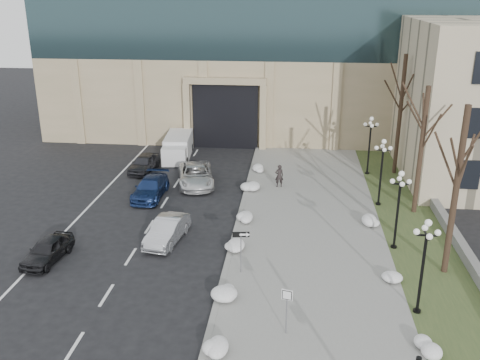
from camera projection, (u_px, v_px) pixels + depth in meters
The scene contains 29 objects.
sidewalk at pixel (309, 233), 32.63m from camera, with size 9.00×40.00×0.12m, color gray.
curb at pixel (236, 230), 33.06m from camera, with size 0.30×40.00×0.14m, color gray.
grass_strip at pixel (418, 238), 31.99m from camera, with size 4.00×40.00×0.10m, color #344723.
stone_wall at pixel (445, 221), 33.56m from camera, with size 0.50×30.00×0.70m, color slate.
car_a at pixel (47, 250), 29.27m from camera, with size 1.53×3.80×1.29m, color black.
car_b at pixel (167, 230), 31.48m from camera, with size 1.49×4.27×1.41m, color #A9ABB0.
car_c at pixel (150, 188), 38.18m from camera, with size 1.94×4.77×1.39m, color navy.
car_d at pixel (196, 175), 40.57m from camera, with size 2.54×5.51×1.53m, color silver.
car_e at pixel (144, 163), 43.51m from camera, with size 1.65×4.11×1.40m, color #2B2C30.
pedestrian at pixel (279, 176), 39.75m from camera, with size 0.63×0.41×1.72m, color black.
box_truck at pixel (178, 147), 47.02m from camera, with size 2.58×6.17×1.91m.
one_way_sign at pixel (244, 240), 27.38m from camera, with size 0.92×0.26×2.45m.
keep_sign at pixel (287, 302), 22.58m from camera, with size 0.48×0.17×2.26m.
snow_clump_b at pixel (218, 347), 21.91m from camera, with size 1.10×1.60×0.36m, color white.
snow_clump_c at pixel (231, 293), 25.83m from camera, with size 1.10×1.60×0.36m, color white.
snow_clump_d at pixel (237, 246), 30.48m from camera, with size 1.10×1.60×0.36m, color white.
snow_clump_e at pixel (245, 217), 34.35m from camera, with size 1.10×1.60×0.36m, color white.
snow_clump_f at pixel (249, 189), 38.99m from camera, with size 1.10×1.60×0.36m, color white.
snow_clump_g at pixel (256, 168), 43.56m from camera, with size 1.10×1.60×0.36m, color white.
snow_clump_h at pixel (421, 345), 22.04m from camera, with size 1.10×1.60×0.36m, color white.
snow_clump_i at pixel (394, 278), 27.15m from camera, with size 1.10×1.60×0.36m, color white.
snow_clump_j at pixel (370, 222), 33.57m from camera, with size 1.10×1.60×0.36m, color white.
lamppost_a at pixel (424, 254), 23.65m from camera, with size 1.18×1.18×4.76m.
lamppost_b at pixel (399, 200), 29.72m from camera, with size 1.18×1.18×4.76m.
lamppost_c at pixel (382, 163), 35.80m from camera, with size 1.18×1.18×4.76m.
lamppost_d at pixel (370, 138), 41.88m from camera, with size 1.18×1.18×4.76m.
tree_near at pixel (459, 168), 26.23m from camera, with size 3.20×3.20×9.00m.
tree_mid at pixel (423, 133), 33.82m from camera, with size 3.20×3.20×8.50m.
tree_far at pixel (402, 98), 41.08m from camera, with size 3.20×3.20×9.50m.
Camera 1 is at (2.38, -15.85, 14.22)m, focal length 40.00 mm.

